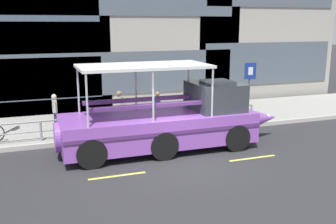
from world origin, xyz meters
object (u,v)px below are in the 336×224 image
Objects in this scene: pedestrian_mid_left at (157,105)px; pedestrian_near_stern at (55,109)px; pedestrian_mid_right at (119,106)px; pedestrian_near_bow at (195,98)px; parking_sign at (250,81)px; duck_tour_boat at (171,121)px.

pedestrian_near_stern is at bearing 169.31° from pedestrian_mid_left.
pedestrian_mid_right is 1.07× the size of pedestrian_near_stern.
pedestrian_near_stern is (-6.35, 0.18, -0.07)m from pedestrian_near_bow.
parking_sign is 1.60× the size of pedestrian_near_bow.
parking_sign is 2.66m from pedestrian_near_bow.
pedestrian_near_bow is 2.17m from pedestrian_mid_left.
pedestrian_mid_left is (0.33, 2.61, 0.06)m from duck_tour_boat.
parking_sign is 1.61× the size of pedestrian_mid_right.
parking_sign is 1.71× the size of pedestrian_near_stern.
pedestrian_near_bow is (2.41, 3.24, 0.14)m from duck_tour_boat.
pedestrian_near_bow reaches higher than pedestrian_mid_right.
pedestrian_mid_left is at bearing -10.69° from pedestrian_near_stern.
pedestrian_near_bow is at bearing 162.69° from parking_sign.
pedestrian_mid_right is (-6.18, 0.23, -0.80)m from parking_sign.
pedestrian_mid_left is at bearing -3.46° from pedestrian_mid_right.
pedestrian_mid_right reaches higher than pedestrian_mid_left.
parking_sign is 0.30× the size of duck_tour_boat.
pedestrian_mid_right is 2.69m from pedestrian_near_stern.
pedestrian_near_bow is at bearing 53.38° from duck_tour_boat.
pedestrian_near_stern is (-3.95, 3.42, 0.07)m from duck_tour_boat.
pedestrian_mid_right is at bearing 116.46° from duck_tour_boat.
duck_tour_boat is at bearing -126.62° from pedestrian_near_bow.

